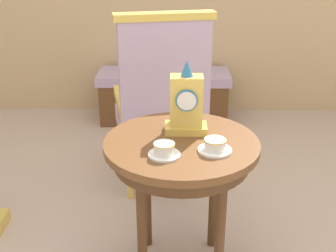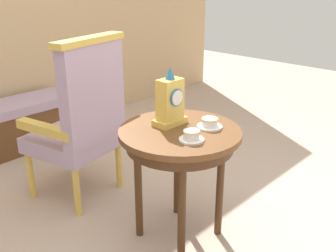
% 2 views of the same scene
% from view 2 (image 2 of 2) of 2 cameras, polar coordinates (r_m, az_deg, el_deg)
% --- Properties ---
extents(ground_plane, '(10.00, 10.00, 0.00)m').
position_cam_2_polar(ground_plane, '(2.46, 1.36, -16.26)').
color(ground_plane, '#BCA38E').
extents(side_table, '(0.69, 0.69, 0.69)m').
position_cam_2_polar(side_table, '(2.21, 1.72, -2.52)').
color(side_table, brown).
rests_on(side_table, ground).
extents(teacup_left, '(0.13, 0.13, 0.06)m').
position_cam_2_polar(teacup_left, '(2.03, 3.43, -1.44)').
color(teacup_left, white).
rests_on(teacup_left, side_table).
extents(teacup_right, '(0.14, 0.14, 0.06)m').
position_cam_2_polar(teacup_right, '(2.21, 6.05, 0.38)').
color(teacup_right, white).
rests_on(teacup_right, side_table).
extents(mantel_clock, '(0.19, 0.11, 0.34)m').
position_cam_2_polar(mantel_clock, '(2.21, 0.32, 3.51)').
color(mantel_clock, gold).
rests_on(mantel_clock, side_table).
extents(armchair, '(0.64, 0.63, 1.14)m').
position_cam_2_polar(armchair, '(2.70, -12.35, 1.12)').
color(armchair, '#B299B7').
rests_on(armchair, ground).
extents(window_bench, '(1.14, 0.40, 0.44)m').
position_cam_2_polar(window_bench, '(3.76, -22.02, -0.20)').
color(window_bench, '#B299B7').
rests_on(window_bench, ground).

